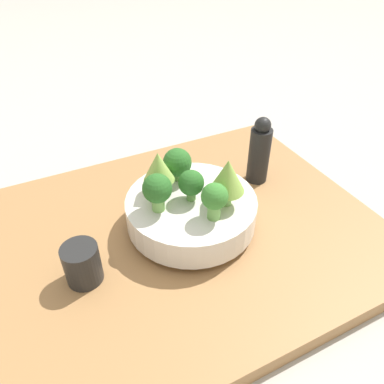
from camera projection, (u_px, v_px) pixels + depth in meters
ground_plane at (174, 244)px, 0.79m from camera, size 6.00×6.00×0.00m
table at (174, 238)px, 0.78m from camera, size 0.84×0.63×0.04m
bowl at (192, 212)px, 0.75m from camera, size 0.26×0.26×0.07m
broccoli_floret_right at (157, 189)px, 0.69m from camera, size 0.06×0.06×0.08m
broccoli_floret_center at (192, 184)px, 0.71m from camera, size 0.05×0.05×0.07m
romanesco_piece_near at (158, 168)px, 0.72m from camera, size 0.06×0.06×0.09m
romanesco_piece_far at (228, 177)px, 0.69m from camera, size 0.07×0.07×0.10m
broccoli_floret_front at (177, 163)px, 0.77m from camera, size 0.06×0.06×0.07m
broccoli_floret_back at (215, 198)px, 0.67m from camera, size 0.05×0.05×0.07m
cup at (82, 264)px, 0.65m from camera, size 0.06×0.06×0.08m
pepper_mill at (259, 152)px, 0.87m from camera, size 0.05×0.05×0.16m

